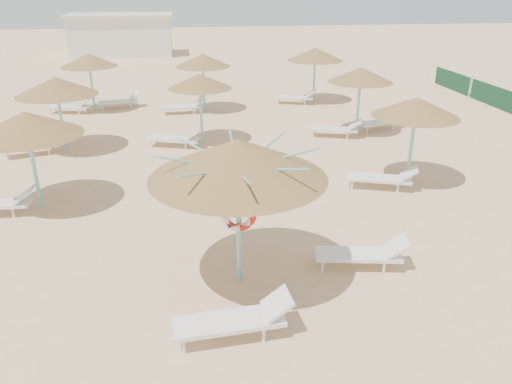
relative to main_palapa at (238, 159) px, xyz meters
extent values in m
plane|color=#D9B184|center=(0.39, -0.17, -2.73)|extent=(120.00, 120.00, 0.00)
cylinder|color=#73C4C7|center=(0.00, 0.00, -1.42)|extent=(0.11, 0.11, 2.63)
cone|color=olive|center=(0.00, 0.00, 0.01)|extent=(3.50, 3.50, 0.79)
cylinder|color=#73C4C7|center=(0.00, 0.00, -0.25)|extent=(0.20, 0.20, 0.12)
cylinder|color=#73C4C7|center=(0.81, 0.00, -0.03)|extent=(1.58, 0.04, 0.40)
cylinder|color=#73C4C7|center=(0.57, 0.57, -0.03)|extent=(1.15, 1.15, 0.40)
cylinder|color=#73C4C7|center=(0.00, 0.81, -0.03)|extent=(0.04, 1.58, 0.40)
cylinder|color=#73C4C7|center=(-0.57, 0.57, -0.03)|extent=(1.15, 1.15, 0.40)
cylinder|color=#73C4C7|center=(-0.81, 0.00, -0.03)|extent=(1.58, 0.04, 0.40)
cylinder|color=#73C4C7|center=(-0.57, -0.57, -0.03)|extent=(1.15, 1.15, 0.40)
cylinder|color=#73C4C7|center=(0.00, -0.80, -0.03)|extent=(0.04, 1.58, 0.40)
cylinder|color=#73C4C7|center=(0.57, -0.57, -0.03)|extent=(1.15, 1.15, 0.40)
torus|color=red|center=(0.00, -0.10, -1.14)|extent=(0.71, 0.15, 0.71)
cylinder|color=white|center=(-1.21, -2.10, -2.58)|extent=(0.06, 0.06, 0.29)
cylinder|color=white|center=(-1.25, -1.58, -2.58)|extent=(0.06, 0.06, 0.29)
cylinder|color=white|center=(0.19, -2.00, -2.58)|extent=(0.06, 0.06, 0.29)
cylinder|color=white|center=(0.15, -1.48, -2.58)|extent=(0.06, 0.06, 0.29)
cube|color=white|center=(-0.40, -1.78, -2.40)|extent=(2.01, 0.79, 0.08)
cube|color=white|center=(0.48, -1.71, -2.15)|extent=(0.55, 0.66, 0.38)
cylinder|color=white|center=(1.83, 0.06, -2.59)|extent=(0.06, 0.06, 0.28)
cylinder|color=white|center=(1.91, 0.54, -2.59)|extent=(0.06, 0.06, 0.28)
cylinder|color=white|center=(3.13, -0.18, -2.59)|extent=(0.06, 0.06, 0.28)
cylinder|color=white|center=(3.22, 0.30, -2.59)|extent=(0.06, 0.06, 0.28)
cube|color=white|center=(2.64, 0.16, -2.41)|extent=(1.95, 0.93, 0.08)
cube|color=white|center=(3.47, 0.01, -2.18)|extent=(0.58, 0.67, 0.36)
cylinder|color=#73C4C7|center=(-5.09, 4.54, -1.58)|extent=(0.11, 0.11, 2.30)
cone|color=olive|center=(-5.09, 4.54, -0.33)|extent=(2.88, 2.88, 0.65)
cylinder|color=#73C4C7|center=(-5.09, 4.54, -0.58)|extent=(0.20, 0.20, 0.12)
cylinder|color=white|center=(-5.64, 3.89, -2.59)|extent=(0.06, 0.06, 0.28)
cylinder|color=white|center=(-5.64, 4.39, -2.59)|extent=(0.06, 0.06, 0.28)
cube|color=white|center=(-5.34, 4.13, -2.17)|extent=(0.49, 0.60, 0.36)
cylinder|color=#73C4C7|center=(-5.39, 9.61, -1.58)|extent=(0.11, 0.11, 2.30)
cone|color=olive|center=(-5.39, 9.61, -0.33)|extent=(2.86, 2.86, 0.64)
cylinder|color=#73C4C7|center=(-5.39, 9.61, -0.58)|extent=(0.20, 0.20, 0.12)
cylinder|color=white|center=(-7.19, 8.74, -2.59)|extent=(0.06, 0.06, 0.28)
cylinder|color=white|center=(-7.33, 9.22, -2.59)|extent=(0.06, 0.06, 0.28)
cylinder|color=white|center=(-5.89, 9.13, -2.59)|extent=(0.06, 0.06, 0.28)
cylinder|color=white|center=(-6.03, 9.61, -2.59)|extent=(0.06, 0.06, 0.28)
cube|color=white|center=(-6.49, 9.21, -2.41)|extent=(2.00, 1.13, 0.08)
cube|color=white|center=(-5.67, 9.45, -2.17)|extent=(0.63, 0.71, 0.36)
cylinder|color=#73C4C7|center=(-5.22, 15.77, -1.58)|extent=(0.11, 0.11, 2.30)
cone|color=olive|center=(-5.22, 15.77, -0.34)|extent=(2.65, 2.65, 0.60)
cylinder|color=#73C4C7|center=(-5.22, 15.77, -0.58)|extent=(0.20, 0.20, 0.12)
cylinder|color=white|center=(-7.15, 15.29, -2.59)|extent=(0.06, 0.06, 0.28)
cylinder|color=white|center=(-7.05, 15.78, -2.59)|extent=(0.06, 0.06, 0.28)
cylinder|color=white|center=(-5.83, 15.00, -2.59)|extent=(0.06, 0.06, 0.28)
cylinder|color=white|center=(-5.73, 15.49, -2.59)|extent=(0.06, 0.06, 0.28)
cube|color=white|center=(-6.32, 15.37, -2.41)|extent=(1.99, 1.01, 0.08)
cube|color=white|center=(-5.49, 15.18, -2.17)|extent=(0.60, 0.69, 0.36)
cylinder|color=white|center=(-4.85, 15.65, -2.59)|extent=(0.06, 0.06, 0.28)
cylinder|color=white|center=(-4.95, 16.14, -2.59)|extent=(0.06, 0.06, 0.28)
cylinder|color=white|center=(-3.53, 15.94, -2.59)|extent=(0.06, 0.06, 0.28)
cylinder|color=white|center=(-3.63, 16.43, -2.59)|extent=(0.06, 0.06, 0.28)
cube|color=white|center=(-4.12, 16.07, -2.41)|extent=(1.99, 1.01, 0.08)
cube|color=white|center=(-3.29, 16.25, -2.17)|extent=(0.60, 0.69, 0.36)
cylinder|color=#73C4C7|center=(-0.31, 9.86, -1.58)|extent=(0.11, 0.11, 2.30)
cone|color=olive|center=(-0.31, 9.86, -0.35)|extent=(2.39, 2.39, 0.54)
cylinder|color=#73C4C7|center=(-0.31, 9.86, -0.58)|extent=(0.20, 0.20, 0.12)
cylinder|color=white|center=(-2.24, 9.49, -2.59)|extent=(0.06, 0.06, 0.28)
cylinder|color=white|center=(-2.08, 9.96, -2.59)|extent=(0.06, 0.06, 0.28)
cylinder|color=white|center=(-0.97, 9.05, -2.59)|extent=(0.06, 0.06, 0.28)
cylinder|color=white|center=(-0.80, 9.52, -2.59)|extent=(0.06, 0.06, 0.28)
cube|color=white|center=(-1.41, 9.46, -2.41)|extent=(2.00, 1.20, 0.08)
cube|color=white|center=(-0.60, 9.19, -2.17)|extent=(0.65, 0.72, 0.36)
cylinder|color=#73C4C7|center=(0.07, 14.92, -1.58)|extent=(0.11, 0.11, 2.30)
cone|color=olive|center=(0.07, 14.92, -0.34)|extent=(2.59, 2.59, 0.58)
cylinder|color=#73C4C7|center=(0.07, 14.92, -0.58)|extent=(0.20, 0.20, 0.12)
cylinder|color=white|center=(-1.82, 14.23, -2.59)|extent=(0.06, 0.06, 0.28)
cylinder|color=white|center=(-1.84, 14.73, -2.59)|extent=(0.06, 0.06, 0.28)
cylinder|color=white|center=(-0.47, 14.29, -2.59)|extent=(0.06, 0.06, 0.28)
cylinder|color=white|center=(-0.50, 14.79, -2.59)|extent=(0.06, 0.06, 0.28)
cube|color=white|center=(-1.03, 14.52, -2.41)|extent=(1.93, 0.71, 0.08)
cube|color=white|center=(-0.18, 14.56, -2.17)|extent=(0.51, 0.62, 0.36)
cylinder|color=#73C4C7|center=(5.90, 4.80, -1.58)|extent=(0.11, 0.11, 2.30)
cone|color=olive|center=(5.90, 4.80, -0.34)|extent=(2.59, 2.59, 0.58)
cylinder|color=#73C4C7|center=(5.90, 4.80, -0.58)|extent=(0.20, 0.20, 0.12)
cylinder|color=white|center=(3.96, 4.43, -2.59)|extent=(0.06, 0.06, 0.28)
cylinder|color=white|center=(4.12, 4.90, -2.59)|extent=(0.06, 0.06, 0.28)
cylinder|color=white|center=(5.23, 3.98, -2.59)|extent=(0.06, 0.06, 0.28)
cylinder|color=white|center=(5.40, 4.46, -2.59)|extent=(0.06, 0.06, 0.28)
cube|color=white|center=(4.80, 4.40, -2.41)|extent=(2.00, 1.21, 0.08)
cube|color=white|center=(5.60, 4.12, -2.17)|extent=(0.66, 0.73, 0.36)
cylinder|color=#73C4C7|center=(6.08, 10.21, -1.58)|extent=(0.11, 0.11, 2.30)
cone|color=olive|center=(6.08, 10.21, -0.34)|extent=(2.57, 2.57, 0.58)
cylinder|color=#73C4C7|center=(6.08, 10.21, -0.58)|extent=(0.20, 0.20, 0.12)
cylinder|color=white|center=(4.14, 9.82, -2.59)|extent=(0.06, 0.06, 0.28)
cylinder|color=white|center=(4.29, 10.29, -2.59)|extent=(0.06, 0.06, 0.28)
cylinder|color=white|center=(5.43, 9.41, -2.59)|extent=(0.06, 0.06, 0.28)
cylinder|color=white|center=(5.58, 9.88, -2.59)|extent=(0.06, 0.06, 0.28)
cube|color=white|center=(4.98, 9.81, -2.41)|extent=(2.00, 1.17, 0.08)
cube|color=white|center=(5.79, 9.55, -2.17)|extent=(0.64, 0.72, 0.36)
cylinder|color=white|center=(6.49, 10.03, -2.59)|extent=(0.06, 0.06, 0.28)
cylinder|color=white|center=(6.34, 10.51, -2.59)|extent=(0.06, 0.06, 0.28)
cylinder|color=white|center=(7.78, 10.44, -2.59)|extent=(0.06, 0.06, 0.28)
cylinder|color=white|center=(7.63, 10.92, -2.59)|extent=(0.06, 0.06, 0.28)
cube|color=white|center=(7.18, 10.51, -2.41)|extent=(2.00, 1.17, 0.08)
cube|color=white|center=(7.99, 10.77, -2.17)|extent=(0.64, 0.72, 0.36)
cylinder|color=#73C4C7|center=(5.76, 16.08, -1.58)|extent=(0.11, 0.11, 2.30)
cone|color=olive|center=(5.76, 16.08, -0.33)|extent=(2.81, 2.81, 0.63)
cylinder|color=#73C4C7|center=(5.76, 16.08, -0.58)|extent=(0.20, 0.20, 0.12)
cylinder|color=white|center=(3.82, 15.68, -2.59)|extent=(0.06, 0.06, 0.28)
cylinder|color=white|center=(3.97, 16.16, -2.59)|extent=(0.06, 0.06, 0.28)
cylinder|color=white|center=(5.11, 15.28, -2.59)|extent=(0.06, 0.06, 0.28)
cylinder|color=white|center=(5.26, 15.76, -2.59)|extent=(0.06, 0.06, 0.28)
cube|color=white|center=(4.66, 15.68, -2.41)|extent=(2.00, 1.15, 0.08)
cube|color=white|center=(5.47, 15.43, -2.17)|extent=(0.64, 0.72, 0.36)
cube|color=silver|center=(-5.61, 34.83, -1.23)|extent=(8.00, 4.00, 3.00)
cube|color=beige|center=(-5.61, 34.83, 0.40)|extent=(8.40, 4.40, 0.25)
cube|color=#1A4F33|center=(14.39, 13.83, -2.23)|extent=(0.08, 3.80, 1.00)
cube|color=#1A4F33|center=(14.39, 17.83, -2.23)|extent=(0.08, 3.80, 1.00)
cylinder|color=#73C4C7|center=(14.39, 15.93, -2.18)|extent=(0.08, 0.08, 1.10)
camera|label=1|loc=(-0.99, -8.95, 3.19)|focal=35.00mm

